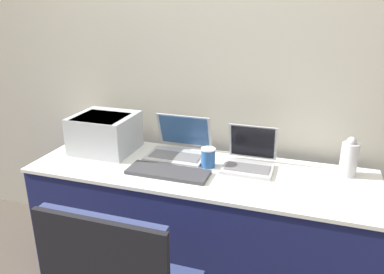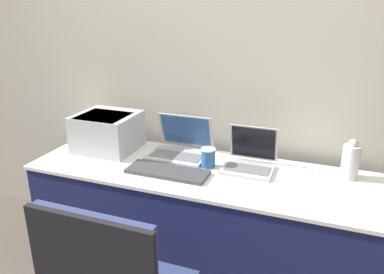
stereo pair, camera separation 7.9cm
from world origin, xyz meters
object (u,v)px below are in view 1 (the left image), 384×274
printer (105,132)px  external_keyboard (168,172)px  laptop_left (179,147)px  metal_pitcher (349,158)px  coffee_cup (208,157)px  laptop_right (250,159)px

printer → external_keyboard: 0.56m
laptop_left → printer: bearing=-170.9°
laptop_left → external_keyboard: laptop_left is taller
laptop_left → metal_pitcher: laptop_left is taller
metal_pitcher → coffee_cup: bearing=-170.2°
printer → external_keyboard: (0.51, -0.20, -0.12)m
laptop_left → external_keyboard: (0.04, -0.28, -0.04)m
printer → laptop_right: size_ratio=1.31×
laptop_left → metal_pitcher: 0.98m
printer → coffee_cup: printer is taller
laptop_left → metal_pitcher: bearing=1.0°
printer → coffee_cup: 0.69m
laptop_right → metal_pitcher: laptop_right is taller
coffee_cup → metal_pitcher: bearing=9.8°
external_keyboard → coffee_cup: (0.18, 0.16, 0.05)m
printer → laptop_right: bearing=1.9°
laptop_right → laptop_left: bearing=174.2°
coffee_cup → external_keyboard: bearing=-137.9°
laptop_left → laptop_right: bearing=-5.8°
printer → laptop_left: laptop_left is taller
external_keyboard → laptop_left: bearing=97.4°
printer → laptop_right: printer is taller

